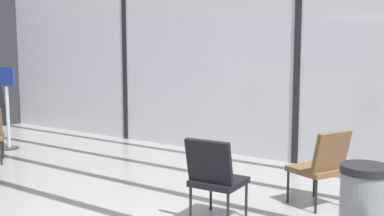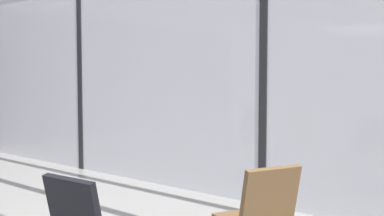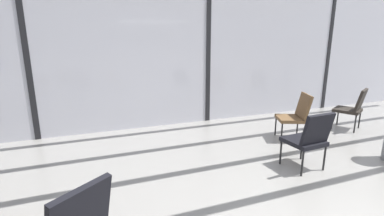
% 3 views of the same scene
% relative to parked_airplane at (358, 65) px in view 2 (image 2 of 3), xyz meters
% --- Properties ---
extents(glass_curtain_wall, '(14.00, 0.08, 3.07)m').
position_rel_parked_airplane_xyz_m(glass_curtain_wall, '(1.26, -6.45, -0.29)').
color(glass_curtain_wall, silver).
rests_on(glass_curtain_wall, ground).
extents(window_mullion_0, '(0.10, 0.12, 3.07)m').
position_rel_parked_airplane_xyz_m(window_mullion_0, '(-2.24, -6.45, -0.29)').
color(window_mullion_0, black).
rests_on(window_mullion_0, ground).
extents(window_mullion_1, '(0.10, 0.12, 3.07)m').
position_rel_parked_airplane_xyz_m(window_mullion_1, '(1.26, -6.45, -0.29)').
color(window_mullion_1, black).
rests_on(window_mullion_1, ground).
extents(parked_airplane, '(13.12, 3.65, 3.65)m').
position_rel_parked_airplane_xyz_m(parked_airplane, '(0.00, 0.00, 0.00)').
color(parked_airplane, '#B2BCD6').
rests_on(parked_airplane, ground).
extents(lounge_chair_6, '(0.67, 0.65, 0.87)m').
position_rel_parked_airplane_xyz_m(lounge_chair_6, '(2.28, -8.23, -1.33)').
color(lounge_chair_6, brown).
rests_on(lounge_chair_6, ground).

